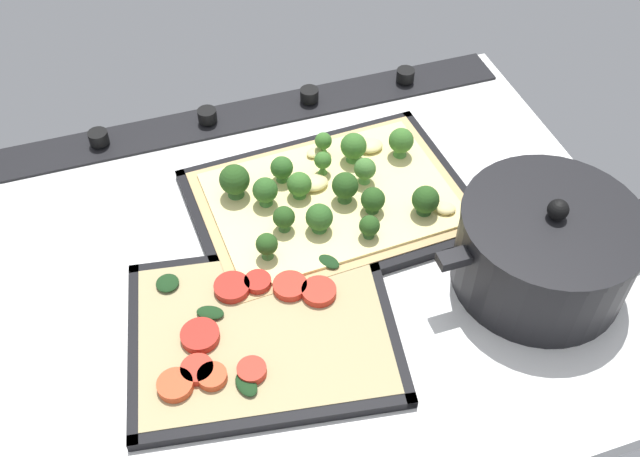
% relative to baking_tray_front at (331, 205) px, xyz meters
% --- Properties ---
extents(ground_plane, '(0.79, 0.67, 0.03)m').
position_rel_baking_tray_front_xyz_m(ground_plane, '(0.04, 0.08, -0.02)').
color(ground_plane, white).
extents(stove_control_panel, '(0.76, 0.07, 0.03)m').
position_rel_baking_tray_front_xyz_m(stove_control_panel, '(0.04, -0.22, 0.00)').
color(stove_control_panel, black).
rests_on(stove_control_panel, ground_plane).
extents(baking_tray_front, '(0.37, 0.28, 0.01)m').
position_rel_baking_tray_front_xyz_m(baking_tray_front, '(0.00, 0.00, 0.00)').
color(baking_tray_front, black).
rests_on(baking_tray_front, ground_plane).
extents(broccoli_pizza, '(0.35, 0.26, 0.06)m').
position_rel_baking_tray_front_xyz_m(broccoli_pizza, '(0.00, -0.00, 0.02)').
color(broccoli_pizza, tan).
rests_on(broccoli_pizza, baking_tray_front).
extents(baking_tray_back, '(0.33, 0.28, 0.01)m').
position_rel_baking_tray_front_xyz_m(baking_tray_back, '(0.14, 0.17, 0.00)').
color(baking_tray_back, black).
rests_on(baking_tray_back, ground_plane).
extents(veggie_pizza_back, '(0.31, 0.25, 0.02)m').
position_rel_baking_tray_front_xyz_m(veggie_pizza_back, '(0.15, 0.17, 0.01)').
color(veggie_pizza_back, tan).
rests_on(veggie_pizza_back, baking_tray_back).
extents(cooking_pot, '(0.28, 0.21, 0.13)m').
position_rel_baking_tray_front_xyz_m(cooking_pot, '(-0.20, 0.19, 0.05)').
color(cooking_pot, black).
rests_on(cooking_pot, ground_plane).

